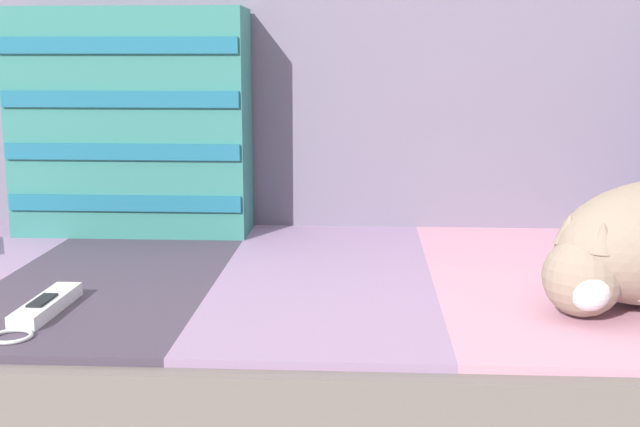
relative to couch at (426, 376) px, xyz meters
name	(u,v)px	position (x,y,z in m)	size (l,w,h in m)	color
couch	(426,376)	(0.00, 0.00, 0.00)	(2.06, 0.90, 0.36)	brown
sofa_backrest	(417,110)	(0.00, 0.38, 0.41)	(2.02, 0.14, 0.45)	slate
throw_pillow_striped	(131,123)	(-0.54, 0.23, 0.39)	(0.44, 0.14, 0.42)	#337A70
game_remote_near	(44,307)	(-0.52, -0.26, 0.19)	(0.05, 0.21, 0.02)	white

